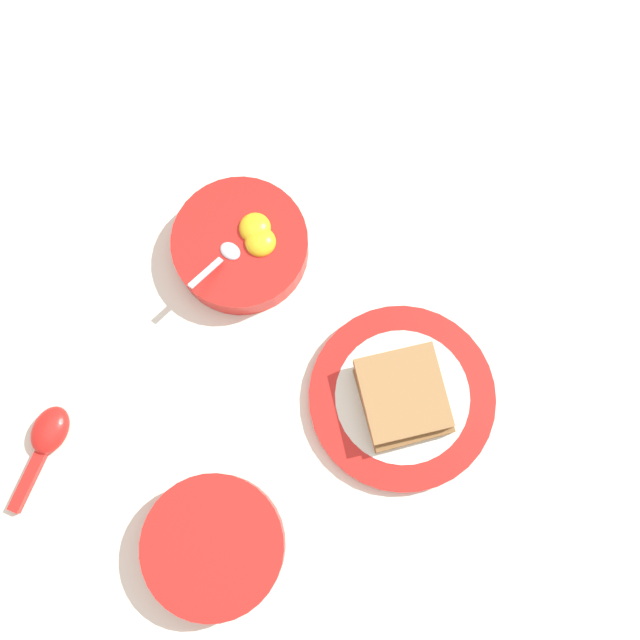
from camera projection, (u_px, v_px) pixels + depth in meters
ground_plane at (259, 337)px, 0.89m from camera, size 3.00×3.00×0.00m
egg_bowl at (241, 245)px, 0.90m from camera, size 0.16×0.16×0.07m
toast_plate at (402, 397)px, 0.87m from camera, size 0.22×0.22×0.02m
toast_sandwich at (403, 397)px, 0.84m from camera, size 0.14×0.14×0.04m
soup_spoon at (47, 438)px, 0.86m from camera, size 0.06×0.13×0.03m
congee_bowl at (214, 546)px, 0.82m from camera, size 0.16×0.16×0.04m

